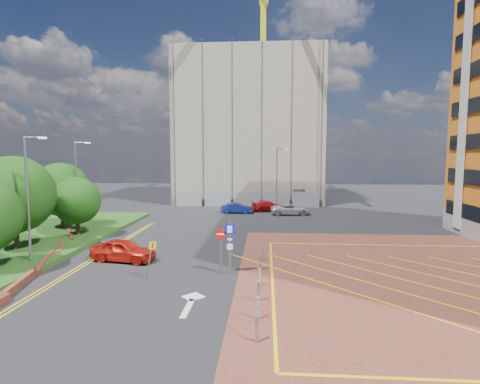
# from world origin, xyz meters

# --- Properties ---
(ground) EXTENTS (140.00, 140.00, 0.00)m
(ground) POSITION_xyz_m (0.00, 0.00, 0.00)
(ground) COLOR black
(ground) RESTS_ON ground
(forecourt) EXTENTS (26.00, 26.00, 0.02)m
(forecourt) POSITION_xyz_m (14.00, 0.00, 0.01)
(forecourt) COLOR brown
(forecourt) RESTS_ON ground
(retaining_wall) EXTENTS (6.06, 20.33, 0.40)m
(retaining_wall) POSITION_xyz_m (-11.80, 2.00, 0.20)
(retaining_wall) COLOR brown
(retaining_wall) RESTS_ON ground
(tree_b) EXTENTS (5.60, 5.60, 6.74)m
(tree_b) POSITION_xyz_m (-15.50, 5.00, 4.24)
(tree_b) COLOR #3D2B1C
(tree_b) RESTS_ON grass_bed
(tree_c) EXTENTS (4.00, 4.00, 4.90)m
(tree_c) POSITION_xyz_m (-13.50, 10.00, 3.19)
(tree_c) COLOR #3D2B1C
(tree_c) RESTS_ON grass_bed
(tree_d) EXTENTS (5.00, 5.00, 6.08)m
(tree_d) POSITION_xyz_m (-16.50, 13.00, 3.87)
(tree_d) COLOR #3D2B1C
(tree_d) RESTS_ON grass_bed
(lamp_left_near) EXTENTS (1.53, 0.16, 8.00)m
(lamp_left_near) POSITION_xyz_m (-12.42, 2.00, 4.66)
(lamp_left_near) COLOR #9EA0A8
(lamp_left_near) RESTS_ON grass_bed
(lamp_left_far) EXTENTS (1.53, 0.16, 8.00)m
(lamp_left_far) POSITION_xyz_m (-14.42, 12.00, 4.66)
(lamp_left_far) COLOR #9EA0A8
(lamp_left_far) RESTS_ON grass_bed
(lamp_back) EXTENTS (1.53, 0.16, 8.00)m
(lamp_back) POSITION_xyz_m (4.08, 28.00, 4.36)
(lamp_back) COLOR #9EA0A8
(lamp_back) RESTS_ON ground
(sign_cluster) EXTENTS (1.17, 0.12, 3.20)m
(sign_cluster) POSITION_xyz_m (0.30, 0.98, 1.95)
(sign_cluster) COLOR #9EA0A8
(sign_cluster) RESTS_ON ground
(warning_sign) EXTENTS (0.63, 0.39, 2.25)m
(warning_sign) POSITION_xyz_m (-3.91, -0.20, 1.43)
(warning_sign) COLOR #9EA0A8
(warning_sign) RESTS_ON ground
(bollard_row) EXTENTS (0.14, 11.14, 0.90)m
(bollard_row) POSITION_xyz_m (2.30, -1.67, 0.47)
(bollard_row) COLOR #9EA0A8
(bollard_row) RESTS_ON forecourt
(construction_building) EXTENTS (21.20, 19.20, 22.00)m
(construction_building) POSITION_xyz_m (0.00, 40.00, 11.00)
(construction_building) COLOR gray
(construction_building) RESTS_ON ground
(tower_crane) EXTENTS (1.60, 35.00, 35.40)m
(tower_crane) POSITION_xyz_m (2.00, 39.44, 25.85)
(tower_crane) COLOR yellow
(tower_crane) RESTS_ON ground
(construction_fence) EXTENTS (21.60, 0.06, 2.00)m
(construction_fence) POSITION_xyz_m (1.00, 30.00, 1.00)
(construction_fence) COLOR gray
(construction_fence) RESTS_ON ground
(car_red_left) EXTENTS (4.59, 2.45, 1.48)m
(car_red_left) POSITION_xyz_m (-6.90, 3.33, 0.74)
(car_red_left) COLOR red
(car_red_left) RESTS_ON ground
(car_blue_back) EXTENTS (3.84, 1.41, 1.26)m
(car_blue_back) POSITION_xyz_m (-0.90, 24.38, 0.63)
(car_blue_back) COLOR navy
(car_blue_back) RESTS_ON ground
(car_red_back) EXTENTS (4.77, 3.02, 1.29)m
(car_red_back) POSITION_xyz_m (2.99, 26.22, 0.64)
(car_red_back) COLOR #AE0E10
(car_red_back) RESTS_ON ground
(car_silver_back) EXTENTS (4.79, 2.59, 1.28)m
(car_silver_back) POSITION_xyz_m (5.51, 23.61, 0.64)
(car_silver_back) COLOR silver
(car_silver_back) RESTS_ON ground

